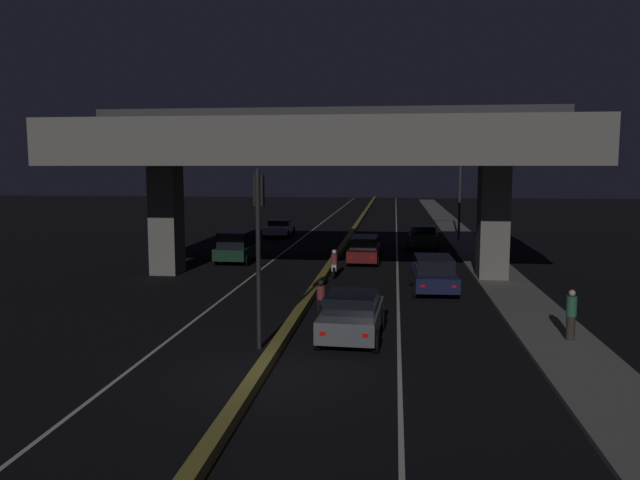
{
  "coord_description": "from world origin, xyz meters",
  "views": [
    {
      "loc": [
        3.55,
        -15.93,
        5.66
      ],
      "look_at": [
        -0.52,
        18.03,
        1.63
      ],
      "focal_mm": 35.0,
      "sensor_mm": 36.0,
      "label": 1
    }
  ],
  "objects_px": {
    "car_dark_blue_second": "(433,273)",
    "motorcycle_black_filtering_near": "(321,301)",
    "car_dark_red_third": "(364,249)",
    "car_dark_green_fourth": "(423,237)",
    "pedestrian_on_sidewalk": "(571,315)",
    "car_grey_lead": "(352,315)",
    "street_lamp": "(456,178)",
    "car_white_second_oncoming": "(280,228)",
    "motorcycle_white_filtering_mid": "(334,265)",
    "car_dark_green_lead_oncoming": "(238,246)",
    "traffic_light_left_of_median": "(259,227)"
  },
  "relations": [
    {
      "from": "motorcycle_white_filtering_mid",
      "to": "motorcycle_black_filtering_near",
      "type": "bearing_deg",
      "value": 178.8
    },
    {
      "from": "motorcycle_white_filtering_mid",
      "to": "car_dark_green_lead_oncoming",
      "type": "bearing_deg",
      "value": 51.58
    },
    {
      "from": "car_grey_lead",
      "to": "car_dark_green_fourth",
      "type": "xyz_separation_m",
      "value": [
        3.33,
        23.41,
        0.03
      ]
    },
    {
      "from": "car_dark_red_third",
      "to": "motorcycle_black_filtering_near",
      "type": "relative_size",
      "value": 2.57
    },
    {
      "from": "car_white_second_oncoming",
      "to": "motorcycle_white_filtering_mid",
      "type": "xyz_separation_m",
      "value": [
        6.27,
        -18.37,
        -0.1
      ]
    },
    {
      "from": "street_lamp",
      "to": "car_white_second_oncoming",
      "type": "height_order",
      "value": "street_lamp"
    },
    {
      "from": "traffic_light_left_of_median",
      "to": "car_white_second_oncoming",
      "type": "bearing_deg",
      "value": 99.41
    },
    {
      "from": "street_lamp",
      "to": "pedestrian_on_sidewalk",
      "type": "relative_size",
      "value": 4.99
    },
    {
      "from": "street_lamp",
      "to": "motorcycle_black_filtering_near",
      "type": "xyz_separation_m",
      "value": [
        -7.34,
        -25.36,
        -4.2
      ]
    },
    {
      "from": "car_dark_blue_second",
      "to": "motorcycle_white_filtering_mid",
      "type": "height_order",
      "value": "car_dark_blue_second"
    },
    {
      "from": "car_white_second_oncoming",
      "to": "motorcycle_black_filtering_near",
      "type": "relative_size",
      "value": 2.63
    },
    {
      "from": "motorcycle_black_filtering_near",
      "to": "motorcycle_white_filtering_mid",
      "type": "xyz_separation_m",
      "value": [
        -0.32,
        8.56,
        0.0
      ]
    },
    {
      "from": "car_dark_red_third",
      "to": "car_dark_green_fourth",
      "type": "distance_m",
      "value": 7.69
    },
    {
      "from": "traffic_light_left_of_median",
      "to": "car_grey_lead",
      "type": "distance_m",
      "value": 4.29
    },
    {
      "from": "car_dark_green_lead_oncoming",
      "to": "motorcycle_white_filtering_mid",
      "type": "xyz_separation_m",
      "value": [
        6.19,
        -4.34,
        -0.39
      ]
    },
    {
      "from": "car_dark_red_third",
      "to": "street_lamp",
      "type": "bearing_deg",
      "value": -27.34
    },
    {
      "from": "car_dark_blue_second",
      "to": "motorcycle_white_filtering_mid",
      "type": "distance_m",
      "value": 5.87
    },
    {
      "from": "motorcycle_black_filtering_near",
      "to": "pedestrian_on_sidewalk",
      "type": "height_order",
      "value": "pedestrian_on_sidewalk"
    },
    {
      "from": "car_dark_green_fourth",
      "to": "motorcycle_black_filtering_near",
      "type": "distance_m",
      "value": 20.88
    },
    {
      "from": "car_dark_blue_second",
      "to": "car_dark_red_third",
      "type": "xyz_separation_m",
      "value": [
        -3.55,
        8.36,
        -0.03
      ]
    },
    {
      "from": "car_dark_green_lead_oncoming",
      "to": "car_white_second_oncoming",
      "type": "relative_size",
      "value": 0.91
    },
    {
      "from": "car_white_second_oncoming",
      "to": "motorcycle_white_filtering_mid",
      "type": "relative_size",
      "value": 2.59
    },
    {
      "from": "traffic_light_left_of_median",
      "to": "car_dark_green_fourth",
      "type": "height_order",
      "value": "traffic_light_left_of_median"
    },
    {
      "from": "car_dark_green_lead_oncoming",
      "to": "motorcycle_black_filtering_near",
      "type": "xyz_separation_m",
      "value": [
        6.51,
        -12.9,
        -0.39
      ]
    },
    {
      "from": "traffic_light_left_of_median",
      "to": "street_lamp",
      "type": "bearing_deg",
      "value": 73.6
    },
    {
      "from": "car_grey_lead",
      "to": "car_dark_blue_second",
      "type": "xyz_separation_m",
      "value": [
        3.14,
        8.32,
        0.03
      ]
    },
    {
      "from": "car_dark_blue_second",
      "to": "car_dark_green_fourth",
      "type": "height_order",
      "value": "car_dark_green_fourth"
    },
    {
      "from": "car_dark_blue_second",
      "to": "car_dark_green_fourth",
      "type": "bearing_deg",
      "value": -2.6
    },
    {
      "from": "car_dark_green_fourth",
      "to": "pedestrian_on_sidewalk",
      "type": "distance_m",
      "value": 23.4
    },
    {
      "from": "car_dark_blue_second",
      "to": "motorcycle_black_filtering_near",
      "type": "height_order",
      "value": "car_dark_blue_second"
    },
    {
      "from": "traffic_light_left_of_median",
      "to": "car_dark_blue_second",
      "type": "bearing_deg",
      "value": 58.32
    },
    {
      "from": "car_dark_blue_second",
      "to": "motorcycle_white_filtering_mid",
      "type": "bearing_deg",
      "value": 53.86
    },
    {
      "from": "street_lamp",
      "to": "car_dark_green_fourth",
      "type": "distance_m",
      "value": 6.91
    },
    {
      "from": "street_lamp",
      "to": "motorcycle_black_filtering_near",
      "type": "height_order",
      "value": "street_lamp"
    },
    {
      "from": "traffic_light_left_of_median",
      "to": "car_dark_green_fourth",
      "type": "distance_m",
      "value": 25.63
    },
    {
      "from": "street_lamp",
      "to": "car_white_second_oncoming",
      "type": "xyz_separation_m",
      "value": [
        -13.93,
        1.57,
        -4.1
      ]
    },
    {
      "from": "car_dark_red_third",
      "to": "car_dark_green_fourth",
      "type": "bearing_deg",
      "value": -27.99
    },
    {
      "from": "motorcycle_white_filtering_mid",
      "to": "pedestrian_on_sidewalk",
      "type": "distance_m",
      "value": 14.29
    },
    {
      "from": "car_dark_blue_second",
      "to": "motorcycle_black_filtering_near",
      "type": "bearing_deg",
      "value": 137.36
    },
    {
      "from": "street_lamp",
      "to": "car_white_second_oncoming",
      "type": "bearing_deg",
      "value": 173.59
    },
    {
      "from": "street_lamp",
      "to": "motorcycle_black_filtering_near",
      "type": "relative_size",
      "value": 4.51
    },
    {
      "from": "car_grey_lead",
      "to": "motorcycle_white_filtering_mid",
      "type": "distance_m",
      "value": 11.76
    },
    {
      "from": "car_dark_green_fourth",
      "to": "pedestrian_on_sidewalk",
      "type": "height_order",
      "value": "pedestrian_on_sidewalk"
    },
    {
      "from": "car_dark_blue_second",
      "to": "car_dark_green_lead_oncoming",
      "type": "bearing_deg",
      "value": 53.41
    },
    {
      "from": "motorcycle_black_filtering_near",
      "to": "motorcycle_white_filtering_mid",
      "type": "bearing_deg",
      "value": -2.41
    },
    {
      "from": "motorcycle_black_filtering_near",
      "to": "pedestrian_on_sidewalk",
      "type": "distance_m",
      "value": 8.83
    },
    {
      "from": "street_lamp",
      "to": "car_white_second_oncoming",
      "type": "relative_size",
      "value": 1.71
    },
    {
      "from": "motorcycle_white_filtering_mid",
      "to": "pedestrian_on_sidewalk",
      "type": "height_order",
      "value": "pedestrian_on_sidewalk"
    },
    {
      "from": "car_white_second_oncoming",
      "to": "pedestrian_on_sidewalk",
      "type": "bearing_deg",
      "value": 25.69
    },
    {
      "from": "car_white_second_oncoming",
      "to": "motorcycle_white_filtering_mid",
      "type": "height_order",
      "value": "motorcycle_white_filtering_mid"
    }
  ]
}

